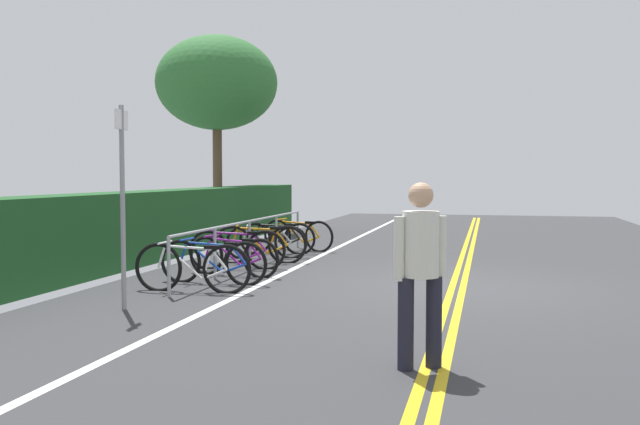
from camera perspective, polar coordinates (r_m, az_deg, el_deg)
The scene contains 17 objects.
ground_plane at distance 10.80m, azimuth 11.09°, elevation -6.07°, with size 38.20×10.62×0.05m, color #353538.
centre_line_yellow_inner at distance 10.79m, azimuth 11.52°, elevation -5.93°, with size 34.38×0.10×0.00m, color gold.
centre_line_yellow_outer at distance 10.80m, azimuth 10.67°, elevation -5.92°, with size 34.38×0.10×0.00m, color gold.
bike_lane_stripe_white at distance 11.30m, azimuth -4.03°, elevation -5.47°, with size 34.38×0.12×0.00m, color white.
bike_rack at distance 12.94m, azimuth -5.74°, elevation -1.52°, with size 6.75×0.05×0.85m.
bicycle_0 at distance 10.27m, azimuth -10.30°, elevation -4.42°, with size 0.46×1.77×0.75m.
bicycle_1 at distance 11.01m, azimuth -8.66°, elevation -3.98°, with size 0.46×1.79×0.72m.
bicycle_2 at distance 11.80m, azimuth -7.05°, elevation -3.55°, with size 0.51×1.71×0.69m.
bicycle_3 at distance 12.62m, azimuth -6.73°, elevation -3.00°, with size 0.49×1.73×0.74m.
bicycle_4 at distance 13.40m, azimuth -4.89°, elevation -2.59°, with size 0.58×1.75×0.76m.
bicycle_5 at distance 14.17m, azimuth -4.32°, elevation -2.41°, with size 0.62×1.59×0.70m.
bicycle_6 at distance 14.97m, azimuth -3.47°, elevation -2.09°, with size 0.46×1.63×0.71m.
bicycle_7 at distance 15.60m, azimuth -1.79°, elevation -1.85°, with size 0.58×1.73×0.72m.
pedestrian at distance 6.14m, azimuth 8.14°, elevation -4.05°, with size 0.32×0.43×1.62m.
sign_post_near at distance 9.03m, azimuth -15.73°, elevation 1.87°, with size 0.36×0.08×2.54m.
hedge_backdrop at distance 15.20m, azimuth -12.08°, elevation -0.76°, with size 15.70×0.91×1.36m, color #1C4C21.
tree_mid at distance 21.18m, azimuth -8.37°, elevation 10.30°, with size 3.56×3.56×5.74m.
Camera 1 is at (-10.65, -0.44, 1.69)m, focal length 39.47 mm.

